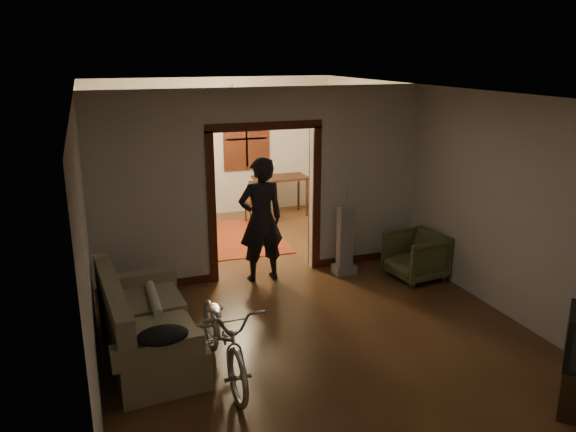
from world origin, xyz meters
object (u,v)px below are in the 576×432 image
bicycle (224,335)px  desk (281,196)px  armchair (416,256)px  locker (158,179)px  sofa (148,317)px  person (261,220)px

bicycle → desk: bearing=64.2°
armchair → locker: bearing=-149.2°
sofa → bicycle: (0.69, -0.69, -0.00)m
bicycle → locker: bearing=87.9°
armchair → sofa: bearing=-83.8°
locker → desk: 2.49m
sofa → desk: 5.77m
bicycle → person: person is taller
sofa → person: bearing=37.9°
bicycle → armchair: size_ratio=2.25×
locker → desk: (2.42, -0.30, -0.49)m
armchair → desk: bearing=-175.1°
desk → sofa: bearing=-128.7°
sofa → person: size_ratio=1.06×
person → locker: (-1.04, 3.45, -0.03)m
bicycle → locker: locker is taller
armchair → locker: (-3.22, 4.18, 0.54)m
bicycle → locker: (0.09, 5.80, 0.44)m
bicycle → armchair: bicycle is taller
desk → bicycle: bearing=-119.6°
sofa → desk: (3.20, 4.80, -0.05)m
locker → desk: bearing=-12.7°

